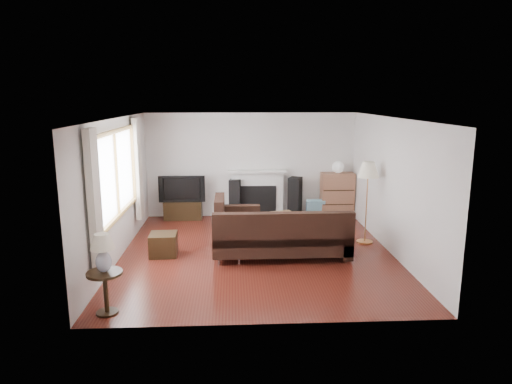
{
  "coord_description": "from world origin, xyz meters",
  "views": [
    {
      "loc": [
        -0.43,
        -8.13,
        2.87
      ],
      "look_at": [
        0.0,
        0.3,
        1.1
      ],
      "focal_mm": 32.0,
      "sensor_mm": 36.0,
      "label": 1
    }
  ],
  "objects_px": {
    "sectional_sofa": "(281,234)",
    "side_table": "(106,293)",
    "bookshelf": "(337,195)",
    "tv_stand": "(183,210)",
    "floor_lamp": "(367,203)",
    "coffee_table": "(272,224)"
  },
  "relations": [
    {
      "from": "tv_stand",
      "to": "floor_lamp",
      "type": "height_order",
      "value": "floor_lamp"
    },
    {
      "from": "tv_stand",
      "to": "side_table",
      "type": "height_order",
      "value": "side_table"
    },
    {
      "from": "bookshelf",
      "to": "side_table",
      "type": "distance_m",
      "value": 6.45
    },
    {
      "from": "sectional_sofa",
      "to": "floor_lamp",
      "type": "xyz_separation_m",
      "value": [
        1.77,
        0.73,
        0.39
      ]
    },
    {
      "from": "sectional_sofa",
      "to": "side_table",
      "type": "bearing_deg",
      "value": -140.76
    },
    {
      "from": "tv_stand",
      "to": "bookshelf",
      "type": "distance_m",
      "value": 3.72
    },
    {
      "from": "sectional_sofa",
      "to": "side_table",
      "type": "height_order",
      "value": "sectional_sofa"
    },
    {
      "from": "bookshelf",
      "to": "floor_lamp",
      "type": "relative_size",
      "value": 0.66
    },
    {
      "from": "tv_stand",
      "to": "sectional_sofa",
      "type": "xyz_separation_m",
      "value": [
        2.06,
        -2.73,
        0.21
      ]
    },
    {
      "from": "tv_stand",
      "to": "floor_lamp",
      "type": "bearing_deg",
      "value": -27.64
    },
    {
      "from": "bookshelf",
      "to": "sectional_sofa",
      "type": "bearing_deg",
      "value": -120.83
    },
    {
      "from": "sectional_sofa",
      "to": "side_table",
      "type": "distance_m",
      "value": 3.33
    },
    {
      "from": "floor_lamp",
      "to": "side_table",
      "type": "distance_m",
      "value": 5.22
    },
    {
      "from": "bookshelf",
      "to": "coffee_table",
      "type": "bearing_deg",
      "value": -142.06
    },
    {
      "from": "bookshelf",
      "to": "sectional_sofa",
      "type": "height_order",
      "value": "bookshelf"
    },
    {
      "from": "sectional_sofa",
      "to": "bookshelf",
      "type": "bearing_deg",
      "value": 59.17
    },
    {
      "from": "sectional_sofa",
      "to": "tv_stand",
      "type": "bearing_deg",
      "value": 126.99
    },
    {
      "from": "side_table",
      "to": "sectional_sofa",
      "type": "bearing_deg",
      "value": 39.24
    },
    {
      "from": "tv_stand",
      "to": "coffee_table",
      "type": "distance_m",
      "value": 2.39
    },
    {
      "from": "bookshelf",
      "to": "side_table",
      "type": "bearing_deg",
      "value": -130.97
    },
    {
      "from": "sectional_sofa",
      "to": "coffee_table",
      "type": "distance_m",
      "value": 1.46
    },
    {
      "from": "coffee_table",
      "to": "floor_lamp",
      "type": "bearing_deg",
      "value": -39.28
    }
  ]
}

